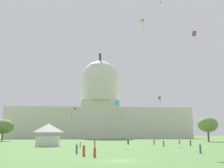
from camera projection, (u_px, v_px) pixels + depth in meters
The scene contains 28 objects.
ground_plane at pixel (122, 161), 35.40m from camera, with size 800.00×800.00×0.00m, color #4C7538.
capitol_building at pixel (100, 111), 207.26m from camera, with size 133.10×28.58×64.35m.
event_tent at pixel (48, 135), 76.94m from camera, with size 6.31×6.06×6.19m.
tree_east_mid at pixel (208, 125), 122.05m from camera, with size 9.82×9.80×10.71m.
tree_west_mid at pixel (3, 127), 130.02m from camera, with size 13.17×12.83×10.05m.
person_black_back_right at pixel (128, 142), 89.27m from camera, with size 0.59×0.59×1.55m.
person_denim_back_center at pixel (77, 149), 47.86m from camera, with size 0.44×0.44×1.61m.
person_red_deep_crowd at pixel (95, 152), 40.65m from camera, with size 0.41×0.41×1.60m.
person_orange_mid_left at pixel (95, 143), 75.61m from camera, with size 0.55×0.55×1.74m.
person_red_back_left at pixel (164, 143), 74.84m from camera, with size 0.43×0.43×1.74m.
person_orange_near_tent at pixel (180, 142), 92.18m from camera, with size 0.61×0.61×1.74m.
person_denim_front_center at pixel (190, 143), 78.44m from camera, with size 0.41×0.41×1.78m.
person_tan_near_tree_west at pixel (80, 145), 70.51m from camera, with size 0.44×0.44×1.45m.
person_red_front_right at pixel (154, 142), 88.74m from camera, with size 0.46×0.46×1.75m.
person_teal_aisle_center at pixel (200, 149), 48.13m from camera, with size 0.36×0.36×1.67m.
person_red_mid_center at pixel (84, 151), 42.89m from camera, with size 0.42×0.42×1.77m.
kite_black_low at pixel (109, 120), 165.15m from camera, with size 1.86×1.26×3.13m.
kite_violet_mid at pixel (194, 33), 69.71m from camera, with size 1.03×0.74×1.41m.
kite_lime_mid at pixel (142, 20), 70.40m from camera, with size 1.00×0.97×3.02m.
kite_green_low at pixel (160, 99), 86.94m from camera, with size 1.06×0.52×3.91m.
kite_turquoise_high at pixel (160, 3), 114.77m from camera, with size 0.39×0.60×0.81m.
kite_white_mid at pixel (0, 55), 104.81m from camera, with size 0.91×0.91×3.80m.
kite_cyan_low at pixel (117, 104), 72.51m from camera, with size 1.02×0.62×4.24m.
kite_red_low at pixel (75, 108), 109.39m from camera, with size 0.83×1.07×1.15m.
kite_yellow_high at pixel (53, 57), 181.45m from camera, with size 1.50×1.75×3.52m.
kite_gold_high at pixel (97, 66), 156.96m from camera, with size 0.79×0.92×0.97m.
kite_magenta_low at pixel (72, 113), 91.73m from camera, with size 0.33×0.81×3.31m.
kite_pink_mid at pixel (85, 86), 170.51m from camera, with size 1.55×1.95×0.37m.
Camera 1 is at (-4.15, -36.34, 3.36)m, focal length 44.84 mm.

